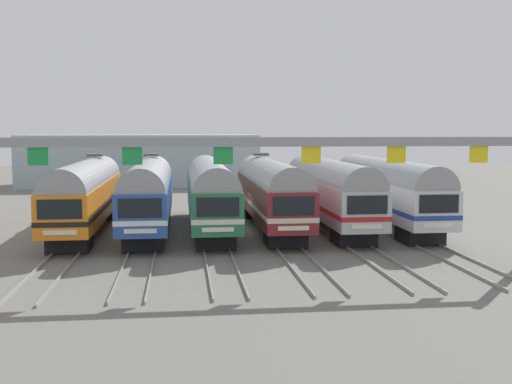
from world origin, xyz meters
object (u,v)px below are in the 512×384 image
(commuter_train_blue, at_px, (149,192))
(commuter_train_silver, at_px, (387,189))
(commuter_train_orange, at_px, (86,192))
(catenary_gantry, at_px, (268,161))
(commuter_train_maroon, at_px, (270,190))
(commuter_train_green, at_px, (210,191))
(commuter_train_stainless, at_px, (329,190))

(commuter_train_blue, relative_size, commuter_train_silver, 1.00)
(commuter_train_orange, xyz_separation_m, catenary_gantry, (10.28, -13.50, 2.66))
(commuter_train_orange, height_order, catenary_gantry, catenary_gantry)
(commuter_train_blue, bearing_deg, commuter_train_maroon, 0.00)
(commuter_train_maroon, xyz_separation_m, commuter_train_silver, (8.22, -0.00, -0.00))
(catenary_gantry, bearing_deg, commuter_train_orange, 127.29)
(commuter_train_silver, relative_size, catenary_gantry, 0.70)
(commuter_train_orange, distance_m, commuter_train_maroon, 12.34)
(commuter_train_maroon, bearing_deg, commuter_train_silver, -0.03)
(catenary_gantry, bearing_deg, commuter_train_maroon, 81.34)
(commuter_train_green, bearing_deg, commuter_train_stainless, 0.00)
(commuter_train_stainless, bearing_deg, commuter_train_orange, 179.98)
(commuter_train_green, relative_size, commuter_train_maroon, 1.00)
(commuter_train_blue, xyz_separation_m, commuter_train_green, (4.11, -0.00, -0.00))
(commuter_train_stainless, height_order, catenary_gantry, catenary_gantry)
(commuter_train_green, height_order, commuter_train_stainless, same)
(commuter_train_orange, height_order, commuter_train_green, commuter_train_orange)
(commuter_train_orange, xyz_separation_m, commuter_train_green, (8.22, -0.00, -0.00))
(commuter_train_maroon, bearing_deg, commuter_train_stainless, -0.06)
(commuter_train_green, bearing_deg, commuter_train_blue, 179.94)
(commuter_train_green, bearing_deg, commuter_train_orange, 179.97)
(commuter_train_silver, bearing_deg, commuter_train_orange, 179.99)
(commuter_train_maroon, distance_m, catenary_gantry, 13.91)
(catenary_gantry, bearing_deg, commuter_train_silver, 52.70)
(commuter_train_green, relative_size, commuter_train_silver, 1.00)
(commuter_train_orange, relative_size, commuter_train_maroon, 1.00)
(commuter_train_blue, distance_m, catenary_gantry, 15.08)
(commuter_train_blue, bearing_deg, commuter_train_stainless, -0.02)
(commuter_train_orange, height_order, commuter_train_maroon, same)
(commuter_train_stainless, xyz_separation_m, commuter_train_silver, (4.11, 0.00, 0.00))
(commuter_train_orange, distance_m, commuter_train_green, 8.22)
(catenary_gantry, bearing_deg, commuter_train_green, 98.66)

